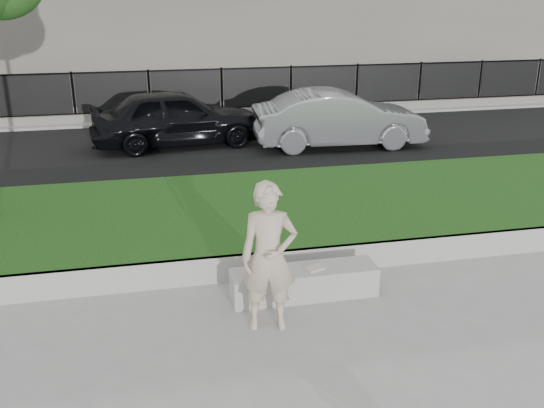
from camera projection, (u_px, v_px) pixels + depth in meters
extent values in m
plane|color=gray|center=(228.00, 319.00, 7.68)|extent=(90.00, 90.00, 0.00)
cube|color=black|center=(202.00, 220.00, 10.37)|extent=(34.00, 4.00, 0.40)
cube|color=#99978F|center=(217.00, 270.00, 8.57)|extent=(34.00, 0.08, 0.40)
cube|color=black|center=(179.00, 150.00, 15.48)|extent=(34.00, 7.00, 0.04)
cube|color=gray|center=(169.00, 114.00, 19.60)|extent=(34.00, 3.00, 0.12)
cube|color=slate|center=(171.00, 114.00, 18.62)|extent=(32.00, 0.30, 0.24)
cube|color=black|center=(170.00, 94.00, 18.40)|extent=(32.00, 0.04, 1.50)
cube|color=black|center=(168.00, 70.00, 18.16)|extent=(32.00, 0.05, 0.05)
cube|color=black|center=(171.00, 110.00, 18.57)|extent=(32.00, 0.05, 0.05)
cube|color=#99978F|center=(304.00, 282.00, 8.20)|extent=(1.98, 0.50, 0.41)
imported|color=#C2AE95|center=(269.00, 257.00, 7.23)|extent=(0.74, 0.54, 1.87)
cube|color=beige|center=(314.00, 268.00, 8.11)|extent=(0.28, 0.24, 0.03)
imported|color=black|center=(176.00, 117.00, 15.58)|extent=(4.52, 2.26, 1.48)
imported|color=gray|center=(339.00, 119.00, 15.52)|extent=(4.44, 1.76, 1.44)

